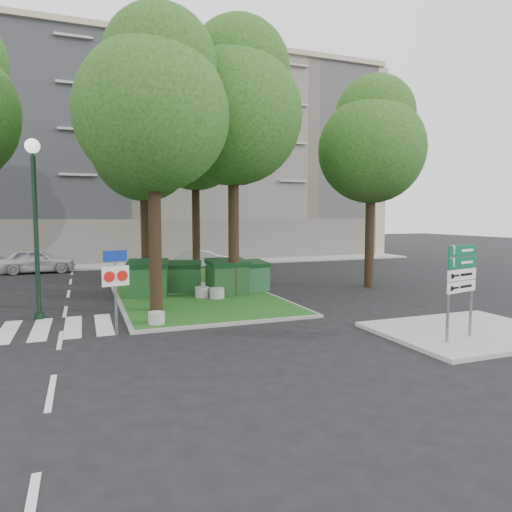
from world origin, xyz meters
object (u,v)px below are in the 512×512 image
dumpster_c (227,277)px  street_lamp (35,207)px  bollard_left (157,318)px  traffic_sign_pole (115,278)px  tree_median_mid (145,141)px  tree_median_far (196,128)px  tree_street_right (373,140)px  car_silver (204,259)px  tree_median_near_left (155,100)px  car_white (37,261)px  tree_median_near_right (235,103)px  dumpster_d (251,276)px  bollard_right (202,292)px  directional_sign (461,277)px  dumpster_a (148,279)px  litter_bin (214,277)px  dumpster_b (184,277)px  bollard_mid (217,293)px

dumpster_c → street_lamp: street_lamp is taller
bollard_left → traffic_sign_pole: traffic_sign_pole is taller
tree_median_mid → tree_median_far: tree_median_far is taller
tree_street_right → car_silver: size_ratio=2.70×
tree_median_near_left → car_white: size_ratio=2.43×
tree_median_near_right → traffic_sign_pole: bearing=-138.2°
traffic_sign_pole → tree_median_near_left: bearing=42.6°
dumpster_d → bollard_right: bearing=-176.7°
tree_median_near_right → car_silver: bearing=82.6°
tree_median_mid → traffic_sign_pole: size_ratio=3.85×
bollard_left → directional_sign: (7.30, -4.67, 1.50)m
dumpster_a → litter_bin: (3.47, 2.41, -0.39)m
dumpster_c → car_white: bearing=118.5°
tree_median_near_left → dumpster_d: size_ratio=6.24×
dumpster_b → tree_median_mid: bearing=127.4°
dumpster_b → tree_median_far: bearing=88.4°
tree_median_near_left → bollard_left: size_ratio=20.85×
tree_median_near_left → dumpster_c: tree_median_near_left is taller
dumpster_b → bollard_left: 5.86m
bollard_right → tree_street_right: bearing=4.2°
dumpster_c → car_silver: size_ratio=0.47×
tree_median_near_right → traffic_sign_pole: (-5.09, -4.56, -6.32)m
tree_street_right → dumpster_a: 12.15m
dumpster_b → bollard_mid: bearing=-47.6°
street_lamp → traffic_sign_pole: (2.25, -3.04, -2.04)m
tree_median_mid → car_silver: bearing=55.6°
tree_median_mid → tree_median_near_left: bearing=-94.4°
litter_bin → dumpster_d: bearing=-71.3°
tree_median_near_left → bollard_mid: bearing=30.0°
dumpster_b → bollard_right: bearing=-57.5°
dumpster_b → dumpster_d: (2.79, -0.78, 0.01)m
dumpster_a → car_silver: bearing=78.8°
dumpster_a → street_lamp: size_ratio=0.32×
directional_sign → dumpster_c: bearing=98.8°
directional_sign → car_white: 24.09m
tree_median_mid → dumpster_c: (2.73, -4.26, -6.13)m
bollard_mid → traffic_sign_pole: bearing=-135.7°
tree_median_far → dumpster_b: 9.91m
bollard_left → bollard_mid: bollard_mid is taller
tree_street_right → directional_sign: size_ratio=3.98×
dumpster_a → car_silver: 11.12m
car_silver → dumpster_b: bearing=162.7°
bollard_mid → litter_bin: (0.95, 3.90, 0.13)m
tree_median_far → tree_street_right: 9.85m
tree_median_near_left → bollard_mid: 7.58m
tree_median_far → litter_bin: bearing=-92.9°
dumpster_c → directional_sign: 9.74m
tree_median_mid → traffic_sign_pole: 10.71m
tree_median_near_left → tree_street_right: (10.50, 2.50, -0.33)m
tree_median_far → dumpster_c: bearing=-93.7°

